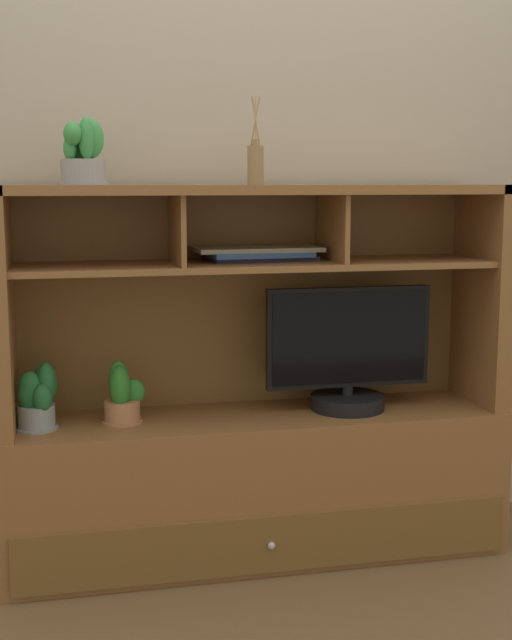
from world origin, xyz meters
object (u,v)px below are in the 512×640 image
object	(u,v)px
tv_monitor	(348,358)
potted_succulent	(83,155)
potted_fern	(37,398)
magazine_stack_left	(258,253)
potted_orchid	(122,398)
diffuser_bottle	(255,163)
media_console	(255,439)

from	to	relation	value
tv_monitor	potted_succulent	world-z (taller)	potted_succulent
potted_fern	magazine_stack_left	xyz separation A→B (m)	(0.71, 0.08, 0.42)
potted_orchid	diffuser_bottle	xyz separation A→B (m)	(0.44, 0.02, 0.73)
media_console	potted_fern	size ratio (longest dim) A/B	7.87
potted_orchid	magazine_stack_left	size ratio (longest dim) A/B	0.48
media_console	diffuser_bottle	size ratio (longest dim) A/B	6.00
media_console	tv_monitor	size ratio (longest dim) A/B	2.95
tv_monitor	potted_orchid	bearing A→B (deg)	179.86
potted_fern	diffuser_bottle	bearing A→B (deg)	2.98
media_console	magazine_stack_left	bearing A→B (deg)	68.28
tv_monitor	potted_succulent	distance (m)	1.07
tv_monitor	potted_orchid	world-z (taller)	tv_monitor
media_console	tv_monitor	bearing A→B (deg)	-4.15
potted_orchid	potted_succulent	size ratio (longest dim) A/B	0.98
magazine_stack_left	media_console	bearing A→B (deg)	-111.72
potted_orchid	diffuser_bottle	distance (m)	0.85
media_console	potted_fern	xyz separation A→B (m)	(-0.69, -0.04, 0.19)
media_console	potted_orchid	world-z (taller)	media_console
potted_fern	magazine_stack_left	bearing A→B (deg)	6.57
media_console	diffuser_bottle	distance (m)	0.90
media_console	diffuser_bottle	world-z (taller)	diffuser_bottle
potted_orchid	magazine_stack_left	world-z (taller)	magazine_stack_left
tv_monitor	potted_fern	distance (m)	1.01
media_console	diffuser_bottle	bearing A→B (deg)	90.00
potted_succulent	diffuser_bottle	bearing A→B (deg)	-0.42
potted_orchid	potted_succulent	bearing A→B (deg)	165.54
potted_fern	diffuser_bottle	xyz separation A→B (m)	(0.69, 0.04, 0.71)
magazine_stack_left	diffuser_bottle	xyz separation A→B (m)	(-0.02, -0.05, 0.29)
tv_monitor	media_console	bearing A→B (deg)	175.85
potted_fern	potted_orchid	bearing A→B (deg)	3.37
media_console	potted_succulent	world-z (taller)	potted_succulent
tv_monitor	diffuser_bottle	world-z (taller)	diffuser_bottle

